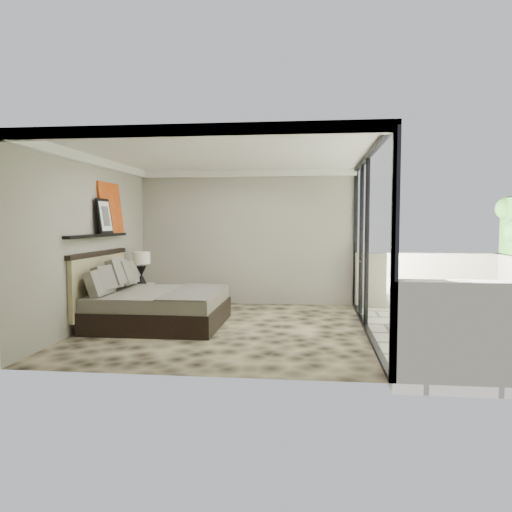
# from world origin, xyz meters

# --- Properties ---
(floor) EXTENTS (5.00, 5.00, 0.00)m
(floor) POSITION_xyz_m (0.00, 0.00, 0.00)
(floor) COLOR black
(floor) RESTS_ON ground
(ceiling) EXTENTS (4.50, 5.00, 0.02)m
(ceiling) POSITION_xyz_m (0.00, 0.00, 2.79)
(ceiling) COLOR silver
(ceiling) RESTS_ON back_wall
(back_wall) EXTENTS (4.50, 0.02, 2.80)m
(back_wall) POSITION_xyz_m (0.00, 2.49, 1.40)
(back_wall) COLOR gray
(back_wall) RESTS_ON floor
(left_wall) EXTENTS (0.02, 5.00, 2.80)m
(left_wall) POSITION_xyz_m (-2.24, 0.00, 1.40)
(left_wall) COLOR gray
(left_wall) RESTS_ON floor
(glass_wall) EXTENTS (0.08, 5.00, 2.80)m
(glass_wall) POSITION_xyz_m (2.25, 0.00, 1.40)
(glass_wall) COLOR white
(glass_wall) RESTS_ON floor
(terrace_slab) EXTENTS (3.00, 5.00, 0.12)m
(terrace_slab) POSITION_xyz_m (3.75, 0.00, -0.06)
(terrace_slab) COLOR beige
(terrace_slab) RESTS_ON ground
(picture_ledge) EXTENTS (0.12, 2.20, 0.05)m
(picture_ledge) POSITION_xyz_m (-2.18, 0.10, 1.50)
(picture_ledge) COLOR black
(picture_ledge) RESTS_ON left_wall
(bed) EXTENTS (2.13, 2.06, 1.18)m
(bed) POSITION_xyz_m (-1.25, 0.15, 0.35)
(bed) COLOR black
(bed) RESTS_ON floor
(nightstand) EXTENTS (0.59, 0.59, 0.50)m
(nightstand) POSITION_xyz_m (-1.97, 1.43, 0.25)
(nightstand) COLOR black
(nightstand) RESTS_ON floor
(table_lamp) EXTENTS (0.34, 0.34, 0.63)m
(table_lamp) POSITION_xyz_m (-1.92, 1.45, 0.92)
(table_lamp) COLOR black
(table_lamp) RESTS_ON nightstand
(abstract_canvas) EXTENTS (0.13, 0.90, 0.90)m
(abstract_canvas) POSITION_xyz_m (-2.19, 0.67, 1.97)
(abstract_canvas) COLOR #B0370F
(abstract_canvas) RESTS_ON picture_ledge
(framed_print) EXTENTS (0.11, 0.50, 0.60)m
(framed_print) POSITION_xyz_m (-2.14, 0.28, 1.82)
(framed_print) COLOR black
(framed_print) RESTS_ON picture_ledge
(ottoman) EXTENTS (0.65, 0.65, 0.56)m
(ottoman) POSITION_xyz_m (4.45, 0.92, 0.28)
(ottoman) COLOR silver
(ottoman) RESTS_ON terrace_slab
(lounger) EXTENTS (1.07, 1.58, 0.56)m
(lounger) POSITION_xyz_m (3.21, 0.44, 0.18)
(lounger) COLOR silver
(lounger) RESTS_ON terrace_slab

